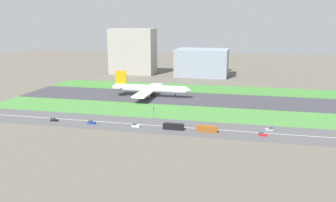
# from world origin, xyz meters

# --- Properties ---
(ground_plane) EXTENTS (800.00, 800.00, 0.00)m
(ground_plane) POSITION_xyz_m (0.00, 0.00, 0.00)
(ground_plane) COLOR #5B564C
(runway) EXTENTS (280.00, 46.00, 0.10)m
(runway) POSITION_xyz_m (0.00, 0.00, 0.05)
(runway) COLOR #38383D
(runway) RESTS_ON ground_plane
(grass_median_north) EXTENTS (280.00, 36.00, 0.10)m
(grass_median_north) POSITION_xyz_m (0.00, 41.00, 0.05)
(grass_median_north) COLOR #3D7A33
(grass_median_north) RESTS_ON ground_plane
(grass_median_south) EXTENTS (280.00, 36.00, 0.10)m
(grass_median_south) POSITION_xyz_m (0.00, -41.00, 0.05)
(grass_median_south) COLOR #427F38
(grass_median_south) RESTS_ON ground_plane
(highway) EXTENTS (280.00, 28.00, 0.10)m
(highway) POSITION_xyz_m (0.00, -73.00, 0.05)
(highway) COLOR #4C4C4F
(highway) RESTS_ON ground_plane
(highway_centerline) EXTENTS (266.00, 0.50, 0.01)m
(highway_centerline) POSITION_xyz_m (0.00, -73.00, 0.11)
(highway_centerline) COLOR silver
(highway_centerline) RESTS_ON highway
(airliner) EXTENTS (65.00, 56.00, 19.70)m
(airliner) POSITION_xyz_m (-38.64, 0.00, 6.23)
(airliner) COLOR white
(airliner) RESTS_ON runway
(bus_1) EXTENTS (11.60, 2.50, 3.50)m
(bus_1) POSITION_xyz_m (-2.20, -78.00, 1.82)
(bus_1) COLOR black
(bus_1) RESTS_ON highway
(bus_0) EXTENTS (11.60, 2.50, 3.50)m
(bus_0) POSITION_xyz_m (15.81, -78.00, 1.82)
(bus_0) COLOR brown
(bus_0) RESTS_ON highway
(car_5) EXTENTS (4.40, 1.80, 2.00)m
(car_5) POSITION_xyz_m (-24.06, -78.00, 0.92)
(car_5) COLOR silver
(car_5) RESTS_ON highway
(car_2) EXTENTS (4.40, 1.80, 2.00)m
(car_2) POSITION_xyz_m (49.19, -68.00, 0.92)
(car_2) COLOR #99999E
(car_2) RESTS_ON highway
(car_4) EXTENTS (4.40, 1.80, 2.00)m
(car_4) POSITION_xyz_m (44.85, -78.00, 0.92)
(car_4) COLOR #B2191E
(car_4) RESTS_ON highway
(car_3) EXTENTS (4.40, 1.80, 2.00)m
(car_3) POSITION_xyz_m (-50.94, -78.00, 0.92)
(car_3) COLOR navy
(car_3) RESTS_ON highway
(car_6) EXTENTS (4.40, 1.80, 2.00)m
(car_6) POSITION_xyz_m (-75.05, -78.00, 0.92)
(car_6) COLOR black
(car_6) RESTS_ON highway
(traffic_light) EXTENTS (0.36, 0.50, 7.20)m
(traffic_light) POSITION_xyz_m (-18.30, -60.01, 4.29)
(traffic_light) COLOR #4C4C51
(traffic_light) RESTS_ON highway
(terminal_building) EXTENTS (49.48, 27.60, 50.41)m
(terminal_building) POSITION_xyz_m (-90.00, 114.00, 25.20)
(terminal_building) COLOR #9E998E
(terminal_building) RESTS_ON ground_plane
(hangar_building) EXTENTS (55.19, 39.05, 29.10)m
(hangar_building) POSITION_xyz_m (-11.41, 114.00, 14.55)
(hangar_building) COLOR gray
(hangar_building) RESTS_ON ground_plane
(fuel_tank_west) EXTENTS (19.57, 19.57, 14.80)m
(fuel_tank_west) POSITION_xyz_m (-20.93, 159.00, 7.40)
(fuel_tank_west) COLOR silver
(fuel_tank_west) RESTS_ON ground_plane
(fuel_tank_centre) EXTENTS (16.28, 16.28, 14.19)m
(fuel_tank_centre) POSITION_xyz_m (6.78, 159.00, 7.10)
(fuel_tank_centre) COLOR silver
(fuel_tank_centre) RESTS_ON ground_plane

